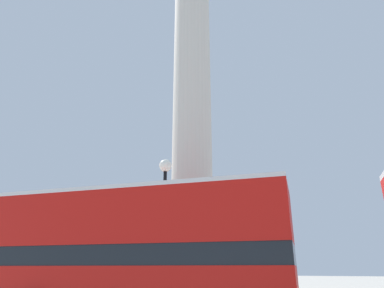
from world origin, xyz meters
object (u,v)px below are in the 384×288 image
Objects in this scene: monument_column at (192,113)px; bus_a at (120,259)px; equestrian_statue at (76,273)px; street_lamp at (164,216)px.

monument_column is 2.35× the size of bus_a.
bus_a is 1.70× the size of equestrian_statue.
street_lamp is (0.03, 2.80, 1.64)m from bus_a.
street_lamp reaches higher than equestrian_statue.
monument_column is 7.23m from street_lamp.
street_lamp is at bearing -33.80° from equestrian_statue.
equestrian_statue reaches higher than bus_a.
equestrian_statue is (-11.47, 5.54, -8.38)m from monument_column.
monument_column reaches higher than bus_a.
bus_a is at bearing -86.84° from monument_column.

